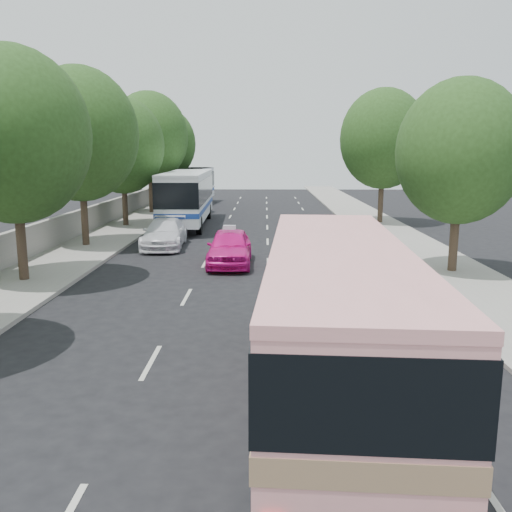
{
  "coord_description": "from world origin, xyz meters",
  "views": [
    {
      "loc": [
        0.85,
        -14.32,
        5.0
      ],
      "look_at": [
        0.55,
        3.35,
        1.6
      ],
      "focal_mm": 38.0,
      "sensor_mm": 36.0,
      "label": 1
    }
  ],
  "objects_px": {
    "tour_coach_rear": "(189,184)",
    "pink_bus": "(337,306)",
    "pink_taxi": "(230,247)",
    "tour_coach_front": "(187,193)",
    "white_pickup": "(164,233)"
  },
  "relations": [
    {
      "from": "pink_bus",
      "to": "tour_coach_rear",
      "type": "bearing_deg",
      "value": 105.25
    },
    {
      "from": "white_pickup",
      "to": "tour_coach_front",
      "type": "distance_m",
      "value": 8.98
    },
    {
      "from": "tour_coach_rear",
      "to": "pink_bus",
      "type": "bearing_deg",
      "value": -72.4
    },
    {
      "from": "pink_bus",
      "to": "pink_taxi",
      "type": "relative_size",
      "value": 2.17
    },
    {
      "from": "pink_taxi",
      "to": "white_pickup",
      "type": "height_order",
      "value": "pink_taxi"
    },
    {
      "from": "tour_coach_front",
      "to": "tour_coach_rear",
      "type": "relative_size",
      "value": 1.05
    },
    {
      "from": "white_pickup",
      "to": "tour_coach_front",
      "type": "relative_size",
      "value": 0.41
    },
    {
      "from": "pink_bus",
      "to": "pink_taxi",
      "type": "xyz_separation_m",
      "value": [
        -3.0,
        13.57,
        -1.21
      ]
    },
    {
      "from": "tour_coach_front",
      "to": "pink_bus",
      "type": "bearing_deg",
      "value": -77.78
    },
    {
      "from": "pink_bus",
      "to": "pink_taxi",
      "type": "distance_m",
      "value": 13.95
    },
    {
      "from": "tour_coach_front",
      "to": "tour_coach_rear",
      "type": "xyz_separation_m",
      "value": [
        -1.8,
        14.01,
        -0.13
      ]
    },
    {
      "from": "pink_taxi",
      "to": "tour_coach_front",
      "type": "xyz_separation_m",
      "value": [
        -3.77,
        13.36,
        1.41
      ]
    },
    {
      "from": "pink_taxi",
      "to": "tour_coach_rear",
      "type": "bearing_deg",
      "value": 101.06
    },
    {
      "from": "pink_taxi",
      "to": "white_pickup",
      "type": "bearing_deg",
      "value": 129.46
    },
    {
      "from": "white_pickup",
      "to": "tour_coach_front",
      "type": "height_order",
      "value": "tour_coach_front"
    }
  ]
}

